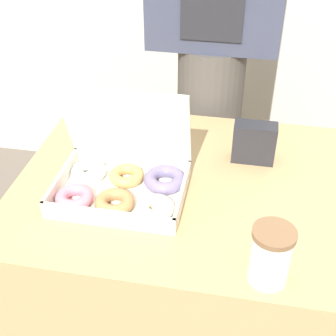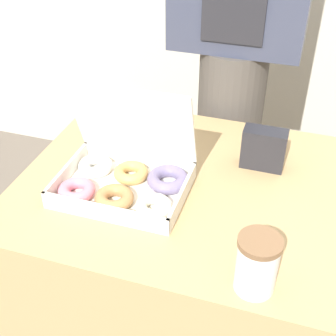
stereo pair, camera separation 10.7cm
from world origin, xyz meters
name	(u,v)px [view 1 (the left image)]	position (x,y,z in m)	size (l,w,h in m)	color
table	(192,284)	(0.00, 0.00, 0.39)	(0.92, 0.69, 0.78)	tan
donut_box	(123,179)	(-0.17, -0.07, 0.82)	(0.33, 0.25, 0.27)	white
coffee_cup	(271,255)	(0.18, -0.28, 0.84)	(0.09, 0.09, 0.13)	white
napkin_holder	(254,143)	(0.14, 0.13, 0.84)	(0.11, 0.05, 0.11)	#232328
person_customer	(214,32)	(-0.02, 0.51, 0.99)	(0.41, 0.23, 1.80)	#4C4742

